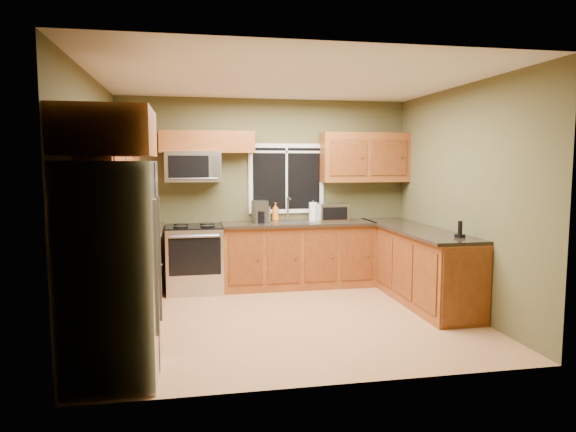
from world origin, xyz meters
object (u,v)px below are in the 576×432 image
object	(u,v)px
kettle	(265,213)
soap_bottle_a	(275,212)
cordless_phone	(460,232)
refrigerator	(112,271)
range	(195,258)
soap_bottle_c	(258,215)
coffee_maker	(260,212)
microwave	(193,167)
paper_towel_roll	(313,212)
soap_bottle_b	(313,214)
toaster_oven	(332,213)

from	to	relation	value
kettle	soap_bottle_a	distance (m)	0.22
kettle	soap_bottle_a	world-z (taller)	kettle
kettle	cordless_phone	distance (m)	2.73
refrigerator	range	bearing A→B (deg)	76.03
kettle	soap_bottle_c	size ratio (longest dim) A/B	1.47
refrigerator	coffee_maker	size ratio (longest dim) A/B	5.75
coffee_maker	soap_bottle_a	xyz separation A→B (m)	(0.25, 0.17, -0.01)
coffee_maker	cordless_phone	bearing A→B (deg)	-42.59
refrigerator	microwave	xyz separation A→B (m)	(0.69, 2.91, 0.83)
range	soap_bottle_a	world-z (taller)	soap_bottle_a
range	paper_towel_roll	xyz separation A→B (m)	(1.70, 0.09, 0.61)
kettle	soap_bottle_b	bearing A→B (deg)	2.63
toaster_oven	cordless_phone	distance (m)	2.04
kettle	soap_bottle_c	bearing A→B (deg)	157.19
kettle	soap_bottle_c	xyz separation A→B (m)	(-0.10, 0.04, -0.03)
microwave	cordless_phone	distance (m)	3.61
soap_bottle_c	refrigerator	bearing A→B (deg)	-118.72
microwave	kettle	world-z (taller)	microwave
paper_towel_roll	cordless_phone	world-z (taller)	paper_towel_roll
refrigerator	soap_bottle_b	world-z (taller)	refrigerator
range	soap_bottle_c	size ratio (longest dim) A/B	5.01
microwave	paper_towel_roll	world-z (taller)	microwave
soap_bottle_b	soap_bottle_a	bearing A→B (deg)	168.68
soap_bottle_b	soap_bottle_c	xyz separation A→B (m)	(-0.80, 0.01, -0.00)
microwave	paper_towel_roll	distance (m)	1.82
range	coffee_maker	bearing A→B (deg)	3.53
refrigerator	soap_bottle_a	bearing A→B (deg)	58.21
soap_bottle_a	cordless_phone	distance (m)	2.71
microwave	soap_bottle_c	distance (m)	1.14
range	microwave	xyz separation A→B (m)	(-0.00, 0.14, 1.26)
microwave	kettle	xyz separation A→B (m)	(1.00, -0.04, -0.66)
coffee_maker	paper_towel_roll	xyz separation A→B (m)	(0.78, 0.03, -0.01)
refrigerator	toaster_oven	bearing A→B (deg)	46.00
toaster_oven	coffee_maker	world-z (taller)	coffee_maker
soap_bottle_a	soap_bottle_c	xyz separation A→B (m)	(-0.27, -0.10, -0.04)
microwave	soap_bottle_b	bearing A→B (deg)	-0.41
paper_towel_roll	cordless_phone	size ratio (longest dim) A/B	1.58
microwave	soap_bottle_a	world-z (taller)	microwave
soap_bottle_a	cordless_phone	xyz separation A→B (m)	(1.78, -2.04, -0.08)
soap_bottle_a	soap_bottle_c	bearing A→B (deg)	-160.11
refrigerator	toaster_oven	distance (m)	3.80
soap_bottle_b	soap_bottle_c	world-z (taller)	soap_bottle_b
microwave	cordless_phone	size ratio (longest dim) A/B	3.98
toaster_oven	soap_bottle_b	distance (m)	0.30
paper_towel_roll	soap_bottle_c	bearing A→B (deg)	176.94
cordless_phone	kettle	bearing A→B (deg)	135.73
refrigerator	toaster_oven	size ratio (longest dim) A/B	4.12
microwave	soap_bottle_c	world-z (taller)	microwave
refrigerator	coffee_maker	distance (m)	3.26
microwave	cordless_phone	xyz separation A→B (m)	(2.95, -1.95, -0.73)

